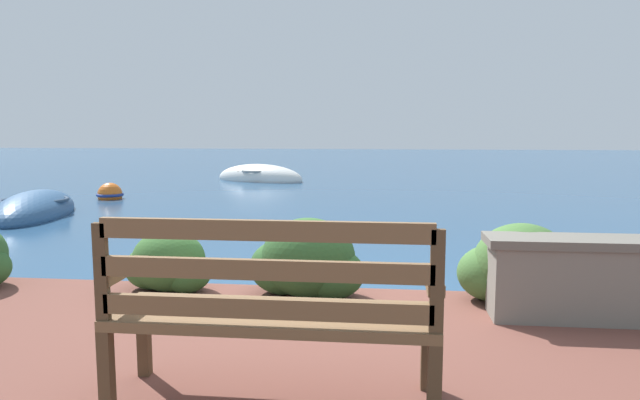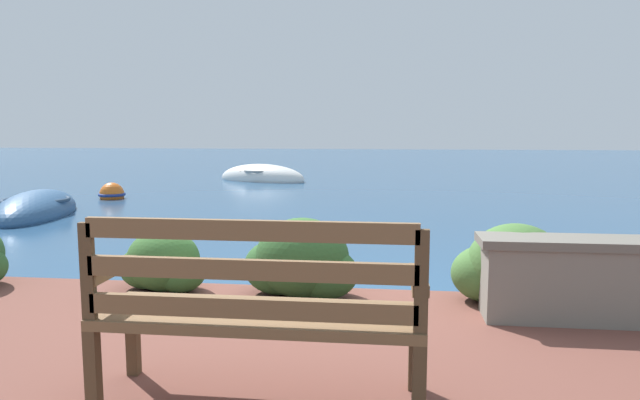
% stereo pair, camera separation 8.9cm
% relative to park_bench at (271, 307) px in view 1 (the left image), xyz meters
% --- Properties ---
extents(ground_plane, '(80.00, 80.00, 0.00)m').
position_rel_park_bench_xyz_m(ground_plane, '(0.02, 2.09, -0.71)').
color(ground_plane, navy).
extents(park_bench, '(1.57, 0.48, 0.93)m').
position_rel_park_bench_xyz_m(park_bench, '(0.00, 0.00, 0.00)').
color(park_bench, brown).
rests_on(park_bench, patio_terrace).
extents(stone_wall, '(1.95, 0.39, 0.58)m').
position_rel_park_bench_xyz_m(stone_wall, '(2.21, 1.46, -0.19)').
color(stone_wall, slate).
rests_on(stone_wall, patio_terrace).
extents(hedge_clump_left, '(0.75, 0.54, 0.51)m').
position_rel_park_bench_xyz_m(hedge_clump_left, '(-1.22, 1.84, -0.27)').
color(hedge_clump_left, '#38662D').
rests_on(hedge_clump_left, patio_terrace).
extents(hedge_clump_centre, '(0.92, 0.67, 0.63)m').
position_rel_park_bench_xyz_m(hedge_clump_centre, '(-0.07, 1.81, -0.21)').
color(hedge_clump_centre, '#2D5628').
rests_on(hedge_clump_centre, patio_terrace).
extents(hedge_clump_right, '(0.91, 0.65, 0.62)m').
position_rel_park_bench_xyz_m(hedge_clump_right, '(1.55, 1.80, -0.22)').
color(hedge_clump_right, '#426B33').
rests_on(hedge_clump_right, patio_terrace).
extents(rowboat_nearest, '(1.97, 3.23, 0.76)m').
position_rel_park_bench_xyz_m(rowboat_nearest, '(-5.71, 6.97, -0.64)').
color(rowboat_nearest, '#2D517A').
rests_on(rowboat_nearest, ground_plane).
extents(rowboat_mid, '(3.12, 2.13, 0.88)m').
position_rel_park_bench_xyz_m(rowboat_mid, '(-3.17, 14.19, -0.63)').
color(rowboat_mid, silver).
rests_on(rowboat_mid, ground_plane).
extents(mooring_buoy, '(0.59, 0.59, 0.53)m').
position_rel_park_bench_xyz_m(mooring_buoy, '(-5.51, 9.41, -0.61)').
color(mooring_buoy, orange).
rests_on(mooring_buoy, ground_plane).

